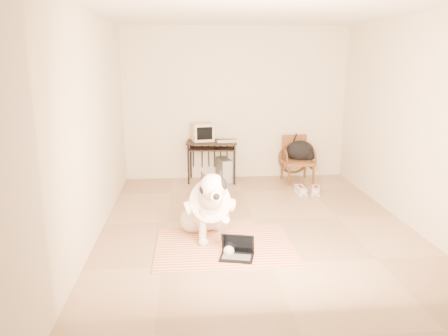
{
  "coord_description": "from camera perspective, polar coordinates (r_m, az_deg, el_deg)",
  "views": [
    {
      "loc": [
        -0.87,
        -5.57,
        2.13
      ],
      "look_at": [
        -0.44,
        -0.51,
        0.86
      ],
      "focal_mm": 35.0,
      "sensor_mm": 36.0,
      "label": 1
    }
  ],
  "objects": [
    {
      "name": "desk_keyboard",
      "position": [
        7.61,
        0.49,
        3.53
      ],
      "size": [
        0.38,
        0.17,
        0.02
      ],
      "primitive_type": "cube",
      "rotation": [
        0.0,
        0.0,
        0.08
      ],
      "color": "beige",
      "rests_on": "computer_desk"
    },
    {
      "name": "wall_back",
      "position": [
        7.91,
        1.55,
        8.35
      ],
      "size": [
        4.5,
        0.0,
        4.5
      ],
      "primitive_type": "plane",
      "rotation": [
        1.57,
        0.0,
        0.0
      ],
      "color": "beige",
      "rests_on": "floor"
    },
    {
      "name": "dog",
      "position": [
        5.31,
        -2.11,
        -5.22
      ],
      "size": [
        0.64,
        1.3,
        0.96
      ],
      "color": "silver",
      "rests_on": "rug"
    },
    {
      "name": "ceiling",
      "position": [
        5.67,
        4.31,
        19.76
      ],
      "size": [
        4.5,
        4.5,
        0.0
      ],
      "primitive_type": "plane",
      "rotation": [
        3.14,
        0.0,
        0.0
      ],
      "color": "silver",
      "rests_on": "wall_back"
    },
    {
      "name": "floor",
      "position": [
        6.03,
        3.84,
        -6.72
      ],
      "size": [
        4.5,
        4.5,
        0.0
      ],
      "primitive_type": "plane",
      "color": "#A08062",
      "rests_on": "ground"
    },
    {
      "name": "backpack",
      "position": [
        7.88,
        10.08,
        2.14
      ],
      "size": [
        0.53,
        0.41,
        0.36
      ],
      "color": "black",
      "rests_on": "rattan_chair"
    },
    {
      "name": "sneaker_right",
      "position": [
        7.28,
        11.9,
        -2.89
      ],
      "size": [
        0.22,
        0.34,
        0.11
      ],
      "color": "white",
      "rests_on": "floor"
    },
    {
      "name": "wall_left",
      "position": [
        5.74,
        -16.2,
        5.65
      ],
      "size": [
        0.0,
        4.5,
        4.5
      ],
      "primitive_type": "plane",
      "rotation": [
        1.57,
        0.0,
        1.57
      ],
      "color": "beige",
      "rests_on": "floor"
    },
    {
      "name": "wall_right",
      "position": [
        6.31,
        22.4,
        5.87
      ],
      "size": [
        0.0,
        4.5,
        4.5
      ],
      "primitive_type": "plane",
      "rotation": [
        1.57,
        0.0,
        -1.57
      ],
      "color": "beige",
      "rests_on": "floor"
    },
    {
      "name": "laptop",
      "position": [
        4.87,
        1.72,
        -10.85
      ],
      "size": [
        0.41,
        0.34,
        0.25
      ],
      "color": "black",
      "rests_on": "rug"
    },
    {
      "name": "wall_front",
      "position": [
        3.52,
        9.64,
        1.01
      ],
      "size": [
        4.5,
        0.0,
        4.5
      ],
      "primitive_type": "plane",
      "rotation": [
        -1.57,
        0.0,
        0.0
      ],
      "color": "beige",
      "rests_on": "floor"
    },
    {
      "name": "computer_desk",
      "position": [
        7.69,
        -1.58,
        2.77
      ],
      "size": [
        0.93,
        0.58,
        0.73
      ],
      "color": "black",
      "rests_on": "floor"
    },
    {
      "name": "sneaker_left",
      "position": [
        7.24,
        9.99,
        -2.9
      ],
      "size": [
        0.14,
        0.33,
        0.11
      ],
      "color": "white",
      "rests_on": "floor"
    },
    {
      "name": "rattan_chair",
      "position": [
        7.89,
        9.5,
        1.2
      ],
      "size": [
        0.57,
        0.55,
        0.81
      ],
      "color": "brown",
      "rests_on": "floor"
    },
    {
      "name": "crt_monitor",
      "position": [
        7.7,
        -2.82,
        4.72
      ],
      "size": [
        0.4,
        0.39,
        0.31
      ],
      "color": "beige",
      "rests_on": "computer_desk"
    },
    {
      "name": "rug",
      "position": [
        5.17,
        0.05,
        -10.18
      ],
      "size": [
        1.6,
        1.22,
        0.02
      ],
      "color": "red",
      "rests_on": "floor"
    },
    {
      "name": "pc_tower",
      "position": [
        7.81,
        0.01,
        -0.24
      ],
      "size": [
        0.27,
        0.47,
        0.41
      ],
      "color": "#4D4D4F",
      "rests_on": "floor"
    }
  ]
}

